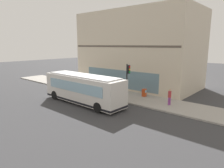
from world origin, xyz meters
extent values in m
plane|color=#38383A|center=(0.00, 0.00, 0.00)|extent=(120.00, 120.00, 0.00)
cube|color=#9E9991|center=(4.81, 0.00, 0.07)|extent=(4.41, 40.00, 0.15)
cube|color=beige|center=(11.62, 0.00, 5.41)|extent=(9.21, 17.16, 10.82)
cube|color=brown|center=(7.16, 0.00, 5.95)|extent=(0.36, 16.82, 0.24)
cube|color=slate|center=(7.06, 0.00, 1.60)|extent=(0.12, 12.01, 2.40)
cube|color=silver|center=(-0.32, -1.02, 1.60)|extent=(2.58, 10.02, 2.70)
cube|color=silver|center=(-0.32, -1.02, 3.01)|extent=(2.20, 9.02, 0.12)
cube|color=#8CB2C6|center=(-0.28, 3.96, 2.05)|extent=(2.20, 0.10, 1.20)
cube|color=#8CB2C6|center=(0.95, -1.03, 2.00)|extent=(0.13, 8.20, 1.00)
cube|color=#8CB2C6|center=(-1.59, -1.01, 2.00)|extent=(0.13, 8.20, 1.00)
cube|color=black|center=(-0.32, -1.02, 0.43)|extent=(2.62, 10.06, 0.20)
cylinder|color=black|center=(0.86, 2.57, 0.50)|extent=(0.31, 1.00, 1.00)
cylinder|color=black|center=(-1.44, 2.59, 0.50)|extent=(0.31, 1.00, 1.00)
cylinder|color=black|center=(0.80, -4.43, 0.50)|extent=(0.31, 1.00, 1.00)
cylinder|color=black|center=(-1.50, -4.41, 0.50)|extent=(0.31, 1.00, 1.00)
cylinder|color=black|center=(3.26, -4.11, 2.14)|extent=(0.14, 0.14, 3.98)
cube|color=black|center=(3.26, -4.30, 3.58)|extent=(0.32, 0.24, 0.90)
sphere|color=red|center=(3.26, -4.43, 3.86)|extent=(0.20, 0.20, 0.20)
sphere|color=yellow|center=(3.26, -4.43, 3.58)|extent=(0.20, 0.20, 0.20)
sphere|color=green|center=(3.26, -4.43, 3.30)|extent=(0.20, 0.20, 0.20)
cylinder|color=gold|center=(5.28, 1.18, 0.43)|extent=(0.24, 0.24, 0.55)
sphere|color=gold|center=(5.28, 1.18, 0.78)|extent=(0.22, 0.22, 0.22)
cylinder|color=gold|center=(5.28, 1.01, 0.48)|extent=(0.10, 0.12, 0.10)
cylinder|color=gold|center=(5.45, 1.18, 0.48)|extent=(0.12, 0.10, 0.10)
cylinder|color=#3F8C4C|center=(4.31, -1.71, 0.54)|extent=(0.14, 0.14, 0.78)
cylinder|color=#3F8C4C|center=(4.39, -1.87, 0.54)|extent=(0.14, 0.14, 0.78)
cylinder|color=#99994C|center=(4.35, -1.79, 1.24)|extent=(0.32, 0.32, 0.62)
sphere|color=brown|center=(4.35, -1.79, 1.66)|extent=(0.21, 0.21, 0.21)
cylinder|color=#3F8C4C|center=(4.46, 3.60, 0.59)|extent=(0.14, 0.14, 0.89)
cylinder|color=#3F8C4C|center=(4.64, 3.60, 0.59)|extent=(0.14, 0.14, 0.89)
cylinder|color=black|center=(4.55, 3.60, 1.39)|extent=(0.32, 0.32, 0.70)
sphere|color=tan|center=(4.55, 3.60, 1.86)|extent=(0.24, 0.24, 0.24)
cylinder|color=#8C3F8C|center=(4.55, -8.44, 0.55)|extent=(0.14, 0.14, 0.80)
cylinder|color=#8C3F8C|center=(4.72, -8.51, 0.55)|extent=(0.14, 0.14, 0.80)
cylinder|color=#B23338|center=(4.64, -8.48, 1.26)|extent=(0.32, 0.32, 0.63)
sphere|color=tan|center=(4.64, -8.48, 1.68)|extent=(0.22, 0.22, 0.22)
cylinder|color=gold|center=(3.65, 0.26, 0.53)|extent=(0.14, 0.14, 0.76)
cylinder|color=gold|center=(3.82, 0.32, 0.53)|extent=(0.14, 0.14, 0.76)
cylinder|color=#3359A5|center=(3.74, 0.29, 1.22)|extent=(0.32, 0.32, 0.60)
sphere|color=beige|center=(3.74, 0.29, 1.62)|extent=(0.21, 0.21, 0.21)
cube|color=#BF3F19|center=(5.90, -4.73, 0.60)|extent=(0.44, 0.40, 0.90)
cube|color=#8CB2C6|center=(5.90, -4.94, 0.78)|extent=(0.35, 0.03, 0.30)
camera|label=1|loc=(-13.86, -16.78, 6.16)|focal=31.91mm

